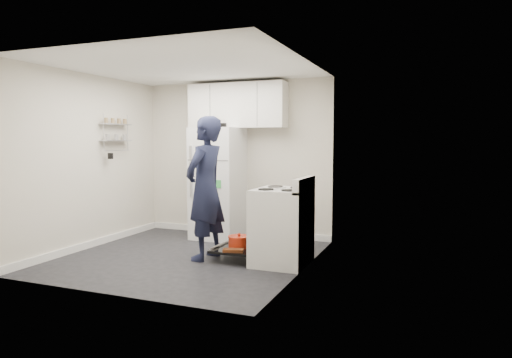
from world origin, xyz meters
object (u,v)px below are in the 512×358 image
at_px(person, 205,188).
at_px(refrigerator, 218,183).
at_px(electric_range, 281,227).
at_px(open_oven_door, 239,245).

bearing_deg(person, refrigerator, -154.87).
bearing_deg(electric_range, refrigerator, 142.34).
relative_size(refrigerator, person, 0.98).
xyz_separation_m(open_oven_door, person, (-0.41, -0.13, 0.74)).
bearing_deg(open_oven_door, refrigerator, 127.34).
xyz_separation_m(electric_range, open_oven_door, (-0.58, -0.01, -0.28)).
distance_m(open_oven_door, person, 0.86).
xyz_separation_m(open_oven_door, refrigerator, (-0.84, 1.11, 0.70)).
bearing_deg(electric_range, person, -172.16).
height_order(refrigerator, person, person).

